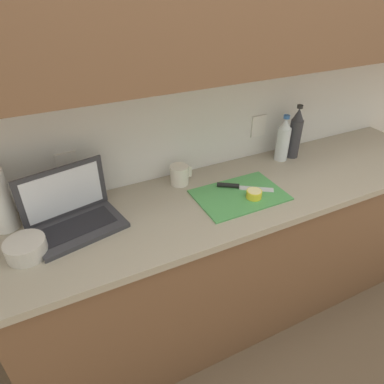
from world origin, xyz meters
name	(u,v)px	position (x,y,z in m)	size (l,w,h in m)	color
ground_plane	(235,306)	(0.00, 0.00, 0.00)	(12.00, 12.00, 0.00)	brown
wall_back	(233,35)	(0.00, 0.22, 1.56)	(5.20, 0.38, 2.60)	white
counter_unit	(243,252)	(0.02, 0.00, 0.45)	(2.42, 0.59, 0.88)	brown
laptop	(73,213)	(-0.82, 0.09, 0.94)	(0.40, 0.30, 0.25)	#333338
cutting_board	(240,195)	(-0.07, -0.03, 0.89)	(0.42, 0.29, 0.01)	#4C9E51
knife	(235,186)	(-0.06, 0.03, 0.90)	(0.25, 0.18, 0.02)	silver
lemon_half_cut	(254,194)	(-0.02, -0.09, 0.91)	(0.07, 0.07, 0.04)	yellow
bottle_green_soda	(295,134)	(0.43, 0.19, 1.03)	(0.07, 0.07, 0.31)	#333338
bottle_oil_tall	(283,140)	(0.35, 0.19, 1.00)	(0.07, 0.07, 0.26)	silver
measuring_cup	(180,175)	(-0.28, 0.20, 0.93)	(0.11, 0.09, 0.10)	silver
bowl_white	(26,248)	(-1.01, -0.02, 0.92)	(0.15, 0.15, 0.07)	beige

